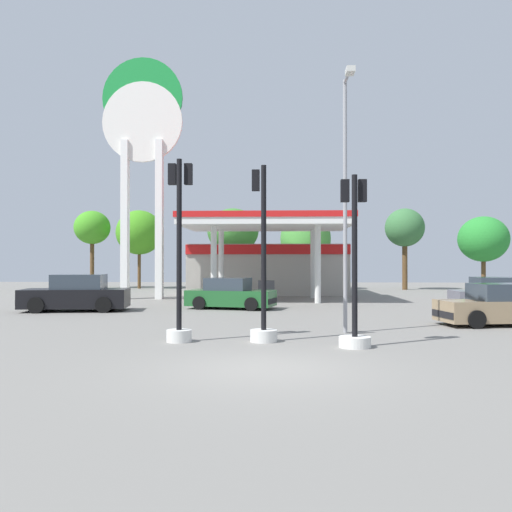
% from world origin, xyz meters
% --- Properties ---
extents(ground_plane, '(90.00, 90.00, 0.00)m').
position_xyz_m(ground_plane, '(0.00, 0.00, 0.00)').
color(ground_plane, slate).
rests_on(ground_plane, ground).
extents(gas_station, '(10.25, 13.55, 4.66)m').
position_xyz_m(gas_station, '(-0.38, 24.78, 2.05)').
color(gas_station, '#ADA89E').
rests_on(gas_station, ground).
extents(station_pole_sign, '(4.63, 0.56, 13.89)m').
position_xyz_m(station_pole_sign, '(-7.52, 19.79, 9.01)').
color(station_pole_sign, white).
rests_on(station_pole_sign, ground).
extents(car_0, '(4.65, 2.45, 1.60)m').
position_xyz_m(car_0, '(-8.50, 12.22, 0.72)').
color(car_0, black).
rests_on(car_0, ground).
extents(car_1, '(4.12, 1.90, 1.47)m').
position_xyz_m(car_1, '(9.92, 12.94, 0.67)').
color(car_1, black).
rests_on(car_1, ground).
extents(car_2, '(4.21, 2.53, 1.41)m').
position_xyz_m(car_2, '(-1.90, 13.65, 0.64)').
color(car_2, black).
rests_on(car_2, ground).
extents(car_3, '(4.14, 2.25, 1.41)m').
position_xyz_m(car_3, '(7.72, 7.65, 0.64)').
color(car_3, black).
rests_on(car_3, ground).
extents(traffic_signal_1, '(0.80, 0.80, 4.34)m').
position_xyz_m(traffic_signal_1, '(2.19, 2.76, 1.48)').
color(traffic_signal_1, silver).
rests_on(traffic_signal_1, ground).
extents(traffic_signal_2, '(0.73, 0.73, 4.75)m').
position_xyz_m(traffic_signal_2, '(-0.15, 3.61, 1.36)').
color(traffic_signal_2, silver).
rests_on(traffic_signal_2, ground).
extents(traffic_signal_3, '(0.67, 0.69, 4.91)m').
position_xyz_m(traffic_signal_3, '(-2.39, 3.51, 1.87)').
color(traffic_signal_3, silver).
rests_on(traffic_signal_3, ground).
extents(tree_0, '(2.86, 2.86, 6.21)m').
position_xyz_m(tree_0, '(-14.61, 31.80, 4.82)').
color(tree_0, brown).
rests_on(tree_0, ground).
extents(tree_1, '(3.67, 3.67, 6.22)m').
position_xyz_m(tree_1, '(-10.76, 31.65, 4.45)').
color(tree_1, brown).
rests_on(tree_1, ground).
extents(tree_2, '(4.11, 4.11, 6.41)m').
position_xyz_m(tree_2, '(-3.33, 32.29, 4.59)').
color(tree_2, brown).
rests_on(tree_2, ground).
extents(tree_3, '(3.87, 3.87, 6.01)m').
position_xyz_m(tree_3, '(2.39, 30.77, 3.89)').
color(tree_3, brown).
rests_on(tree_3, ground).
extents(tree_4, '(2.97, 2.97, 6.19)m').
position_xyz_m(tree_4, '(9.92, 30.65, 4.67)').
color(tree_4, brown).
rests_on(tree_4, ground).
extents(tree_5, '(3.70, 3.70, 5.53)m').
position_xyz_m(tree_5, '(15.66, 30.22, 3.82)').
color(tree_5, brown).
rests_on(tree_5, ground).
extents(corner_streetlamp, '(0.24, 1.48, 7.65)m').
position_xyz_m(corner_streetlamp, '(2.29, 5.25, 4.55)').
color(corner_streetlamp, gray).
rests_on(corner_streetlamp, ground).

